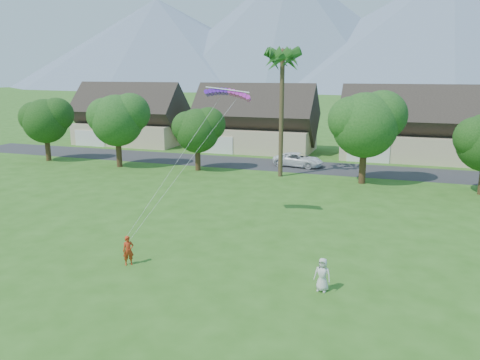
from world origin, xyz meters
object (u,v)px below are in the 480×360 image
at_px(kite_flyer, 128,251).
at_px(parked_car, 298,160).
at_px(parafoil_kite, 228,92).
at_px(watcher, 322,275).

xyz_separation_m(kite_flyer, parked_car, (3.11, 29.72, -0.06)).
xyz_separation_m(kite_flyer, parafoil_kite, (2.56, 8.81, 8.12)).
bearing_deg(parafoil_kite, kite_flyer, -119.03).
height_order(kite_flyer, parked_car, kite_flyer).
relative_size(kite_flyer, watcher, 0.98).
xyz_separation_m(watcher, parafoil_kite, (-7.86, 8.56, 8.11)).
distance_m(parked_car, parafoil_kite, 22.46).
distance_m(kite_flyer, parked_car, 29.88).
height_order(kite_flyer, parafoil_kite, parafoil_kite).
bearing_deg(parafoil_kite, parked_car, 75.71).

